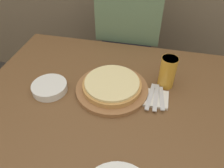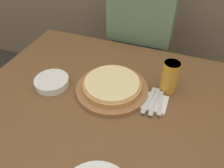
{
  "view_description": "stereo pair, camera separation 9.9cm",
  "coord_description": "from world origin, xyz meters",
  "views": [
    {
      "loc": [
        0.15,
        -0.6,
        1.45
      ],
      "look_at": [
        -0.01,
        0.12,
        0.79
      ],
      "focal_mm": 35.0,
      "sensor_mm": 36.0,
      "label": 1
    },
    {
      "loc": [
        0.25,
        -0.57,
        1.45
      ],
      "look_at": [
        -0.01,
        0.12,
        0.79
      ],
      "focal_mm": 35.0,
      "sensor_mm": 36.0,
      "label": 2
    }
  ],
  "objects": [
    {
      "name": "fork",
      "position": [
        0.17,
        0.11,
        0.77
      ],
      "size": [
        0.03,
        0.17,
        0.0
      ],
      "color": "silver",
      "rests_on": "napkin_stack"
    },
    {
      "name": "pizza_on_board",
      "position": [
        -0.01,
        0.12,
        0.78
      ],
      "size": [
        0.33,
        0.33,
        0.06
      ],
      "color": "#99663D",
      "rests_on": "dining_table"
    },
    {
      "name": "side_bowl",
      "position": [
        -0.29,
        0.06,
        0.77
      ],
      "size": [
        0.16,
        0.16,
        0.04
      ],
      "color": "white",
      "rests_on": "dining_table"
    },
    {
      "name": "diner_person",
      "position": [
        -0.03,
        0.69,
        0.65
      ],
      "size": [
        0.39,
        0.2,
        1.33
      ],
      "color": "#33333D",
      "rests_on": "ground_plane"
    },
    {
      "name": "dining_table",
      "position": [
        0.0,
        0.0,
        0.38
      ],
      "size": [
        1.24,
        1.09,
        0.75
      ],
      "color": "brown",
      "rests_on": "ground_plane"
    },
    {
      "name": "spoon",
      "position": [
        0.22,
        0.11,
        0.77
      ],
      "size": [
        0.03,
        0.15,
        0.0
      ],
      "color": "silver",
      "rests_on": "napkin_stack"
    },
    {
      "name": "dinner_knife",
      "position": [
        0.19,
        0.11,
        0.77
      ],
      "size": [
        0.02,
        0.17,
        0.0
      ],
      "color": "silver",
      "rests_on": "napkin_stack"
    },
    {
      "name": "beer_glass",
      "position": [
        0.23,
        0.22,
        0.84
      ],
      "size": [
        0.08,
        0.08,
        0.15
      ],
      "color": "gold",
      "rests_on": "dining_table"
    },
    {
      "name": "napkin_stack",
      "position": [
        0.19,
        0.11,
        0.76
      ],
      "size": [
        0.11,
        0.11,
        0.01
      ],
      "color": "white",
      "rests_on": "dining_table"
    }
  ]
}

